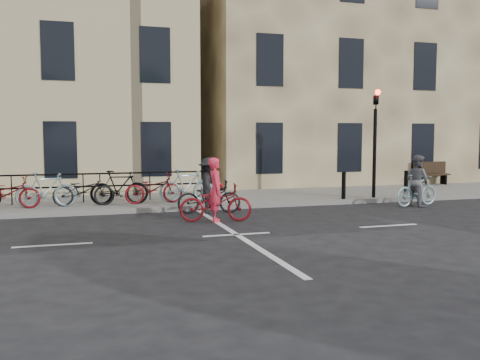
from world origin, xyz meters
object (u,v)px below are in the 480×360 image
object	(u,v)px
traffic_light	(375,130)
bench	(431,172)
cyclist_pink	(216,199)
cyclist_dark	(209,191)
cyclist_grey	(417,186)

from	to	relation	value
traffic_light	bench	bearing A→B (deg)	35.25
cyclist_pink	cyclist_dark	size ratio (longest dim) A/B	1.04
bench	cyclist_dark	xyz separation A→B (m)	(-10.81, -4.34, -0.03)
bench	cyclist_grey	distance (m)	6.30
cyclist_grey	cyclist_dark	distance (m)	6.74
cyclist_grey	cyclist_dark	xyz separation A→B (m)	(-6.73, 0.46, -0.02)
traffic_light	cyclist_dark	bearing A→B (deg)	-171.09
traffic_light	cyclist_grey	bearing A→B (deg)	-63.02
cyclist_grey	cyclist_dark	world-z (taller)	cyclist_grey
cyclist_pink	cyclist_grey	size ratio (longest dim) A/B	1.14
bench	cyclist_grey	bearing A→B (deg)	-130.44
cyclist_dark	cyclist_pink	bearing A→B (deg)	-178.04
traffic_light	cyclist_grey	xyz separation A→B (m)	(0.71, -1.40, -1.79)
cyclist_pink	traffic_light	bearing A→B (deg)	-57.39
bench	cyclist_dark	world-z (taller)	cyclist_dark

